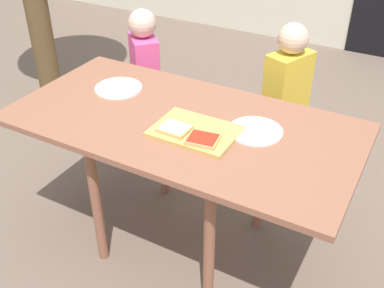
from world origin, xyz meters
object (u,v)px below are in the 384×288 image
dining_table (182,134)px  pizza_slice_near_right (203,139)px  plate_white_right (255,131)px  child_left (145,77)px  child_right (285,102)px  pizza_slice_near_left (175,129)px  plate_white_left (119,88)px  cutting_board (195,131)px

dining_table → pizza_slice_near_right: bearing=-36.8°
plate_white_right → dining_table: bearing=-168.5°
child_left → child_right: size_ratio=0.96×
pizza_slice_near_left → child_right: bearing=73.4°
plate_white_left → child_right: 0.90m
dining_table → pizza_slice_near_right: pizza_slice_near_right is taller
dining_table → plate_white_right: size_ratio=6.65×
plate_white_left → cutting_board: bearing=-18.5°
pizza_slice_near_right → dining_table: bearing=143.2°
dining_table → child_right: bearing=68.5°
plate_white_left → child_left: 0.55m
pizza_slice_near_left → plate_white_right: size_ratio=0.55×
dining_table → cutting_board: cutting_board is taller
pizza_slice_near_left → child_left: bearing=131.8°
plate_white_right → pizza_slice_near_right: bearing=-127.3°
cutting_board → child_right: (0.16, 0.73, -0.16)m
cutting_board → pizza_slice_near_left: pizza_slice_near_left is taller
pizza_slice_near_right → plate_white_left: pizza_slice_near_right is taller
dining_table → cutting_board: (0.10, -0.06, 0.08)m
plate_white_left → pizza_slice_near_right: bearing=-22.0°
plate_white_left → plate_white_right: 0.75m
cutting_board → plate_white_left: (-0.53, 0.18, -0.00)m
plate_white_left → child_right: bearing=38.6°
dining_table → child_right: (0.26, 0.67, -0.08)m
pizza_slice_near_right → child_left: 1.08m
plate_white_left → plate_white_right: (0.75, -0.05, 0.00)m
pizza_slice_near_right → pizza_slice_near_left: same height
cutting_board → plate_white_right: cutting_board is taller
plate_white_left → child_right: (0.69, 0.55, -0.16)m
dining_table → plate_white_right: plate_white_right is taller
child_left → child_right: child_right is taller
cutting_board → pizza_slice_near_left: bearing=-146.1°
dining_table → plate_white_right: 0.34m
pizza_slice_near_right → pizza_slice_near_left: size_ratio=1.08×
pizza_slice_near_left → child_left: (-0.64, 0.71, -0.20)m
cutting_board → plate_white_right: size_ratio=1.51×
dining_table → plate_white_left: size_ratio=6.65×
plate_white_right → child_left: size_ratio=0.24×
cutting_board → child_left: 0.99m
pizza_slice_near_left → cutting_board: bearing=33.9°
child_right → dining_table: bearing=-111.5°
pizza_slice_near_right → plate_white_left: (-0.60, 0.24, -0.02)m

